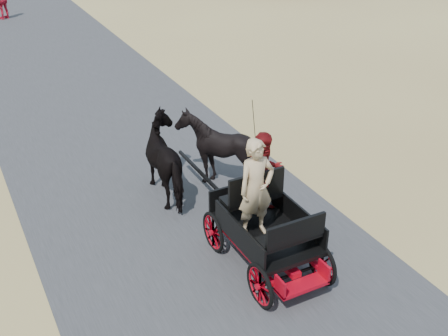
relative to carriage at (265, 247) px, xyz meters
name	(u,v)px	position (x,y,z in m)	size (l,w,h in m)	color
ground	(266,319)	(-0.72, -1.23, -0.36)	(140.00, 140.00, 0.00)	tan
road	(266,319)	(-0.72, -1.23, -0.35)	(6.00, 140.00, 0.01)	#38383A
carriage	(265,247)	(0.00, 0.00, 0.00)	(1.30, 2.40, 0.72)	black
horse_left	(171,160)	(-0.55, 3.00, 0.49)	(0.91, 2.01, 1.70)	black
horse_right	(217,149)	(0.55, 3.00, 0.49)	(1.37, 1.54, 1.70)	black
driver_man	(256,188)	(-0.20, 0.05, 1.26)	(0.66, 0.43, 1.80)	tan
passenger_woman	(265,173)	(0.30, 0.60, 1.15)	(0.77, 0.60, 1.58)	#660C0F
pedestrian	(2,0)	(-1.35, 20.68, 0.50)	(1.01, 0.42, 1.73)	red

